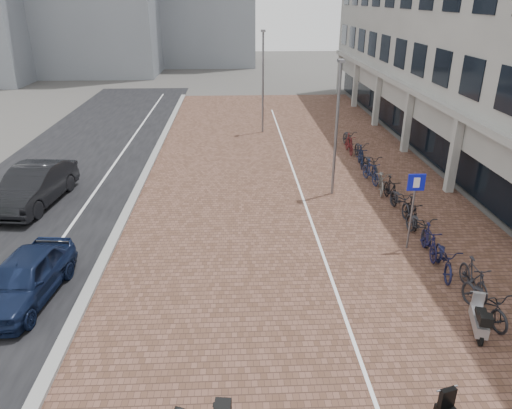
# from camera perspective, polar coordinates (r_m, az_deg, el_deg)

# --- Properties ---
(ground) EXTENTS (140.00, 140.00, 0.00)m
(ground) POSITION_cam_1_polar(r_m,az_deg,el_deg) (12.41, 1.35, -16.82)
(ground) COLOR #474442
(ground) RESTS_ON ground
(plaza_brick) EXTENTS (14.50, 42.00, 0.04)m
(plaza_brick) POSITION_cam_1_polar(r_m,az_deg,el_deg) (23.04, 4.28, 3.12)
(plaza_brick) COLOR brown
(plaza_brick) RESTS_ON ground
(street_asphalt) EXTENTS (8.00, 50.00, 0.03)m
(street_asphalt) POSITION_cam_1_polar(r_m,az_deg,el_deg) (24.33, -22.42, 2.46)
(street_asphalt) COLOR black
(street_asphalt) RESTS_ON ground
(curb) EXTENTS (0.35, 42.00, 0.14)m
(curb) POSITION_cam_1_polar(r_m,az_deg,el_deg) (23.27, -13.37, 2.90)
(curb) COLOR gray
(curb) RESTS_ON ground
(lane_line) EXTENTS (0.12, 44.00, 0.00)m
(lane_line) POSITION_cam_1_polar(r_m,az_deg,el_deg) (23.72, -17.88, 2.65)
(lane_line) COLOR white
(lane_line) RESTS_ON street_asphalt
(parking_line) EXTENTS (0.10, 30.00, 0.00)m
(parking_line) POSITION_cam_1_polar(r_m,az_deg,el_deg) (23.05, 4.78, 3.19)
(parking_line) COLOR white
(parking_line) RESTS_ON plaza_brick
(car_navy) EXTENTS (2.08, 4.22, 1.38)m
(car_navy) POSITION_cam_1_polar(r_m,az_deg,el_deg) (15.22, -25.90, -7.92)
(car_navy) COLOR #0E1834
(car_navy) RESTS_ON ground
(car_dark) EXTENTS (2.30, 5.15, 1.64)m
(car_dark) POSITION_cam_1_polar(r_m,az_deg,el_deg) (21.86, -24.98, 2.02)
(car_dark) COLOR black
(car_dark) RESTS_ON ground
(scooter_front) EXTENTS (0.82, 1.45, 0.95)m
(scooter_front) POSITION_cam_1_polar(r_m,az_deg,el_deg) (13.83, 25.11, -12.14)
(scooter_front) COLOR #B5B5BA
(scooter_front) RESTS_ON ground
(parking_sign) EXTENTS (0.57, 0.09, 2.76)m
(parking_sign) POSITION_cam_1_polar(r_m,az_deg,el_deg) (16.67, 18.32, 0.67)
(parking_sign) COLOR slate
(parking_sign) RESTS_ON ground
(lamp_near) EXTENTS (0.12, 0.12, 5.70)m
(lamp_near) POSITION_cam_1_polar(r_m,az_deg,el_deg) (20.54, 9.55, 8.63)
(lamp_near) COLOR gray
(lamp_near) RESTS_ON ground
(lamp_far) EXTENTS (0.12, 0.12, 6.17)m
(lamp_far) POSITION_cam_1_polar(r_m,az_deg,el_deg) (30.46, 0.82, 14.22)
(lamp_far) COLOR gray
(lamp_far) RESTS_ON ground
(bike_row) EXTENTS (1.18, 18.12, 1.05)m
(bike_row) POSITION_cam_1_polar(r_m,az_deg,el_deg) (21.00, 15.76, 1.68)
(bike_row) COLOR black
(bike_row) RESTS_ON ground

